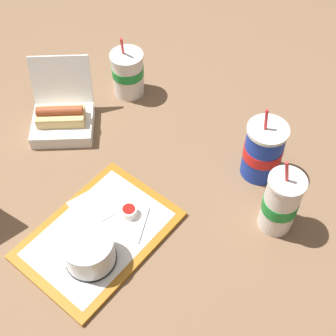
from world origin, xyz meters
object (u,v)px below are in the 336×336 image
Objects in this scene: plastic_fork at (142,224)px; soda_cup_center at (128,73)px; cake_container at (89,251)px; clamshell_hotdog_center at (62,117)px; ketchup_cup at (129,211)px; food_tray at (99,235)px; soda_cup_corner at (281,203)px; soda_cup_back at (263,151)px.

soda_cup_center reaches higher than plastic_fork.
soda_cup_center reaches higher than cake_container.
clamshell_hotdog_center reaches higher than plastic_fork.
food_tray is at bearing 0.63° from ketchup_cup.
clamshell_hotdog_center is 1.08× the size of soda_cup_corner.
food_tray is 0.09m from ketchup_cup.
plastic_fork is at bearing -34.96° from soda_cup_corner.
cake_container reaches higher than ketchup_cup.
soda_cup_back reaches higher than soda_cup_center.
food_tray is 3.83× the size of plastic_fork.
clamshell_hotdog_center is (-0.17, -0.42, -0.01)m from cake_container.
soda_cup_center reaches higher than ketchup_cup.
clamshell_hotdog_center reaches higher than cake_container.
cake_container is at bearing -38.01° from plastic_fork.
plastic_fork is at bearing 87.78° from clamshell_hotdog_center.
clamshell_hotdog_center is 1.13× the size of soda_cup_back.
soda_cup_corner is at bearing 147.75° from food_tray.
soda_cup_corner reaches higher than soda_cup_back.
plastic_fork is 0.46× the size of soda_cup_corner.
soda_cup_center is (-0.35, -0.39, 0.07)m from food_tray.
plastic_fork is 0.51m from soda_cup_center.
cake_container is at bearing 47.14° from soda_cup_center.
cake_container is 0.51× the size of soda_cup_corner.
plastic_fork is (-0.15, -0.00, -0.04)m from cake_container.
soda_cup_corner is (-0.42, 0.19, 0.04)m from cake_container.
cake_container reaches higher than plastic_fork.
clamshell_hotdog_center is (-0.02, -0.37, 0.01)m from ketchup_cup.
soda_cup_corner is at bearing 105.40° from plastic_fork.
cake_container is at bearing 43.62° from food_tray.
soda_cup_center is at bearing -78.15° from soda_cup_back.
clamshell_hotdog_center is at bearing 2.94° from soda_cup_center.
food_tray is 0.53m from soda_cup_center.
plastic_fork is 0.43× the size of clamshell_hotdog_center.
soda_cup_center is (-0.26, -0.43, 0.06)m from plastic_fork.
ketchup_cup is at bearing 55.79° from soda_cup_center.
food_tray is at bearing 73.00° from clamshell_hotdog_center.
cake_container is 1.10× the size of plastic_fork.
food_tray is at bearing 47.60° from soda_cup_center.
soda_cup_corner is at bearing 59.49° from soda_cup_back.
ketchup_cup is at bearing -40.08° from soda_cup_corner.
soda_cup_back is (-0.09, -0.14, -0.00)m from soda_cup_corner.
soda_cup_back is (-0.45, 0.09, 0.08)m from food_tray.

